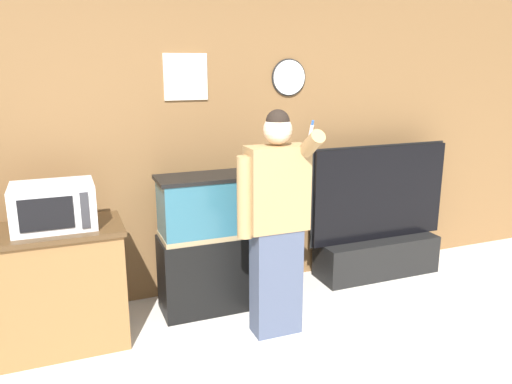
# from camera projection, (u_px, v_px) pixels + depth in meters

# --- Properties ---
(wall_back_paneled) EXTENTS (10.00, 0.08, 2.60)m
(wall_back_paneled) POSITION_uv_depth(u_px,v_px,m) (202.00, 145.00, 4.22)
(wall_back_paneled) COLOR brown
(wall_back_paneled) RESTS_ON ground_plane
(counter_island) EXTENTS (1.25, 0.55, 0.88)m
(counter_island) POSITION_uv_depth(u_px,v_px,m) (33.00, 291.00, 3.45)
(counter_island) COLOR brown
(counter_island) RESTS_ON ground_plane
(microwave) EXTENTS (0.53, 0.40, 0.31)m
(microwave) POSITION_uv_depth(u_px,v_px,m) (53.00, 206.00, 3.37)
(microwave) COLOR silver
(microwave) RESTS_ON counter_island
(aquarium_on_stand) EXTENTS (1.11, 0.39, 1.13)m
(aquarium_on_stand) POSITION_uv_depth(u_px,v_px,m) (228.00, 241.00, 4.08)
(aquarium_on_stand) COLOR black
(aquarium_on_stand) RESTS_ON ground_plane
(tv_on_stand) EXTENTS (1.42, 0.40, 1.25)m
(tv_on_stand) POSITION_uv_depth(u_px,v_px,m) (377.00, 238.00, 4.75)
(tv_on_stand) COLOR black
(tv_on_stand) RESTS_ON ground_plane
(person_standing) EXTENTS (0.53, 0.40, 1.67)m
(person_standing) POSITION_uv_depth(u_px,v_px,m) (276.00, 222.00, 3.57)
(person_standing) COLOR #424C66
(person_standing) RESTS_ON ground_plane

